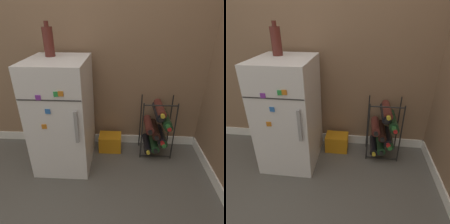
# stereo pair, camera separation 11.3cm
# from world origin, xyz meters

# --- Properties ---
(ground_plane) EXTENTS (14.00, 14.00, 0.00)m
(ground_plane) POSITION_xyz_m (0.00, 0.00, 0.00)
(ground_plane) COLOR #56544F
(wall_back) EXTENTS (6.81, 0.07, 2.50)m
(wall_back) POSITION_xyz_m (0.00, 0.58, 1.24)
(wall_back) COLOR #84664C
(wall_back) RESTS_ON ground_plane
(mini_fridge) EXTENTS (0.46, 0.55, 0.96)m
(mini_fridge) POSITION_xyz_m (-0.38, 0.24, 0.48)
(mini_fridge) COLOR white
(mini_fridge) RESTS_ON ground_plane
(wine_rack) EXTENTS (0.30, 0.33, 0.58)m
(wine_rack) POSITION_xyz_m (0.47, 0.39, 0.30)
(wine_rack) COLOR black
(wine_rack) RESTS_ON ground_plane
(soda_box) EXTENTS (0.22, 0.16, 0.17)m
(soda_box) POSITION_xyz_m (0.02, 0.41, 0.08)
(soda_box) COLOR orange
(soda_box) RESTS_ON ground_plane
(fridge_top_bottle) EXTENTS (0.08, 0.08, 0.26)m
(fridge_top_bottle) POSITION_xyz_m (-0.45, 0.32, 1.07)
(fridge_top_bottle) COLOR #56231E
(fridge_top_bottle) RESTS_ON mini_fridge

